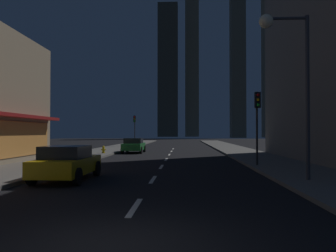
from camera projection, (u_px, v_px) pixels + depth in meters
ground_plane at (172, 150)px, 37.62m from camera, size 78.00×136.00×0.10m
sidewalk_right at (234, 149)px, 37.29m from camera, size 4.00×76.00×0.15m
sidewalk_left at (112, 149)px, 37.97m from camera, size 4.00×76.00×0.15m
lane_marking_center at (164, 163)px, 21.85m from camera, size 0.16×38.60×0.01m
skyscraper_distant_tall at (168, 70)px, 149.18m from camera, size 8.92×6.04×59.98m
skyscraper_distant_mid at (192, 57)px, 154.17m from camera, size 6.23×6.32×74.55m
skyscraper_distant_short at (238, 46)px, 120.96m from camera, size 5.14×5.73×67.48m
skyscraper_distant_slender at (272, 51)px, 126.94m from camera, size 6.89×7.35×66.73m
car_parked_near at (67, 163)px, 13.92m from camera, size 1.98×4.24×1.45m
car_parked_far at (134, 145)px, 32.38m from camera, size 1.98×4.24×1.45m
fire_hydrant_far_left at (103, 150)px, 29.63m from camera, size 0.42×0.30×0.65m
traffic_light_near_right at (257, 112)px, 18.82m from camera, size 0.32×0.48×4.20m
traffic_light_far_left at (135, 124)px, 45.68m from camera, size 0.32×0.48×4.20m
street_lamp_right at (286, 56)px, 13.12m from camera, size 1.96×0.56×6.58m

